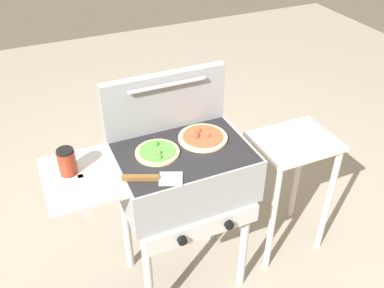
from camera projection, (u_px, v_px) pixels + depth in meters
name	position (u px, v px, depth m)	size (l,w,h in m)	color
ground_plane	(184.00, 273.00, 2.52)	(8.00, 8.00, 0.00)	gray
grill	(180.00, 175.00, 2.08)	(0.96, 0.53, 0.90)	gray
grill_lid_open	(165.00, 101.00, 2.08)	(0.63, 0.08, 0.30)	gray
pizza_veggie	(157.00, 152.00, 1.97)	(0.21, 0.21, 0.04)	#E0C17F
pizza_pepperoni	(203.00, 137.00, 2.07)	(0.24, 0.24, 0.04)	beige
sauce_jar	(67.00, 162.00, 1.83)	(0.08, 0.08, 0.12)	maroon
spatula	(153.00, 178.00, 1.82)	(0.26, 0.16, 0.02)	#B7BABF
prep_table	(290.00, 172.00, 2.42)	(0.44, 0.36, 0.77)	beige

